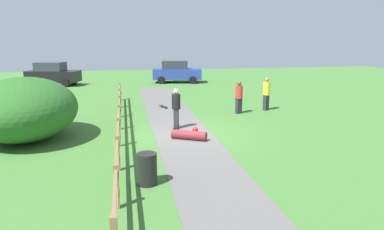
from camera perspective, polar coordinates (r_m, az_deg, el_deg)
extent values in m
plane|color=#427533|center=(15.52, -1.50, -2.96)|extent=(60.00, 60.00, 0.00)
cube|color=#605E5B|center=(15.52, -1.50, -2.92)|extent=(2.40, 28.00, 0.02)
cube|color=olive|center=(9.08, -11.58, -10.79)|extent=(0.12, 0.12, 1.10)
cube|color=olive|center=(11.49, -11.40, -5.82)|extent=(0.12, 0.12, 1.10)
cube|color=olive|center=(13.96, -11.28, -2.59)|extent=(0.12, 0.12, 1.10)
cube|color=olive|center=(16.47, -11.19, -0.34)|extent=(0.12, 0.12, 1.10)
cube|color=olive|center=(18.99, -11.13, 1.32)|extent=(0.12, 0.12, 1.10)
cube|color=olive|center=(21.52, -11.09, 2.59)|extent=(0.12, 0.12, 1.10)
cube|color=olive|center=(24.06, -11.05, 3.59)|extent=(0.12, 0.12, 1.10)
cube|color=olive|center=(15.22, -11.22, -1.55)|extent=(0.08, 18.00, 0.09)
cube|color=olive|center=(15.12, -11.29, 0.10)|extent=(0.08, 18.00, 0.09)
ellipsoid|color=#286023|center=(15.88, -24.58, 0.86)|extent=(4.08, 4.90, 2.48)
cylinder|color=black|center=(10.35, -6.98, -8.29)|extent=(0.56, 0.56, 0.90)
cube|color=black|center=(16.39, -2.45, -1.81)|extent=(0.40, 0.82, 0.02)
cylinder|color=silver|center=(16.68, -2.59, -1.72)|extent=(0.04, 0.07, 0.06)
cylinder|color=silver|center=(16.66, -2.08, -1.73)|extent=(0.04, 0.07, 0.06)
cylinder|color=silver|center=(16.14, -2.83, -2.19)|extent=(0.04, 0.07, 0.06)
cylinder|color=silver|center=(16.12, -2.30, -2.20)|extent=(0.04, 0.07, 0.06)
cube|color=#2D2D33|center=(16.30, -2.46, -0.42)|extent=(0.27, 0.36, 0.79)
cylinder|color=black|center=(16.15, -2.48, 2.09)|extent=(0.46, 0.46, 0.66)
sphere|color=tan|center=(16.08, -2.50, 3.66)|extent=(0.24, 0.24, 0.24)
cylinder|color=maroon|center=(14.59, -0.47, -3.13)|extent=(1.41, 0.98, 0.36)
sphere|color=red|center=(15.35, 0.49, -2.36)|extent=(0.26, 0.26, 0.26)
cube|color=black|center=(21.13, -4.46, 1.35)|extent=(0.45, 0.82, 0.02)
cylinder|color=silver|center=(20.92, -3.94, 1.13)|extent=(0.05, 0.07, 0.06)
cylinder|color=silver|center=(20.86, -4.32, 1.09)|extent=(0.05, 0.07, 0.06)
cylinder|color=silver|center=(21.42, -4.60, 1.38)|extent=(0.05, 0.07, 0.06)
cylinder|color=silver|center=(21.36, -4.96, 1.34)|extent=(0.05, 0.07, 0.06)
cube|color=#2D2D33|center=(20.76, 11.38, 1.89)|extent=(0.38, 0.35, 0.86)
cylinder|color=yellow|center=(20.63, 11.47, 4.03)|extent=(0.53, 0.53, 0.71)
sphere|color=#9E704C|center=(20.57, 11.52, 5.37)|extent=(0.26, 0.26, 0.26)
cube|color=#2D2D33|center=(19.66, 7.23, 1.40)|extent=(0.37, 0.32, 0.82)
cylinder|color=red|center=(19.53, 7.29, 3.56)|extent=(0.51, 0.51, 0.68)
sphere|color=brown|center=(19.47, 7.32, 4.90)|extent=(0.24, 0.24, 0.24)
cube|color=#283D99|center=(32.51, -2.28, 6.39)|extent=(4.42, 2.38, 0.90)
cube|color=#2D333D|center=(32.45, -2.65, 7.79)|extent=(2.43, 1.91, 0.70)
cylinder|color=black|center=(33.43, 0.09, 5.78)|extent=(0.67, 0.34, 0.64)
cylinder|color=black|center=(31.68, 0.14, 5.43)|extent=(0.67, 0.34, 0.64)
cylinder|color=black|center=(33.49, -4.56, 5.76)|extent=(0.67, 0.34, 0.64)
cylinder|color=black|center=(31.75, -4.76, 5.40)|extent=(0.67, 0.34, 0.64)
cube|color=black|center=(32.69, -20.66, 5.65)|extent=(4.50, 2.72, 0.90)
cube|color=#2D333D|center=(32.70, -21.09, 7.03)|extent=(2.53, 2.07, 0.70)
cylinder|color=black|center=(33.00, -17.83, 5.11)|extent=(0.68, 0.40, 0.64)
cylinder|color=black|center=(31.39, -19.02, 4.70)|extent=(0.68, 0.40, 0.64)
cylinder|color=black|center=(34.11, -22.05, 5.02)|extent=(0.68, 0.40, 0.64)
cylinder|color=black|center=(32.55, -23.41, 4.61)|extent=(0.68, 0.40, 0.64)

